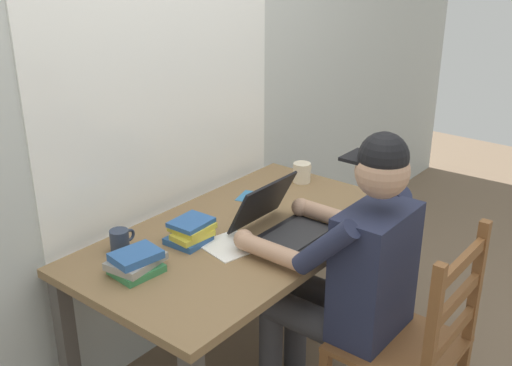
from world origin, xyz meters
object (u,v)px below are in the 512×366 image
object	(u,v)px
computer_mouse	(328,214)
book_stack_main	(191,232)
book_stack_side	(136,262)
landscape_photo_print	(249,196)
wooden_chair	(412,347)
coffee_mug_white	(302,172)
coffee_mug_dark	(120,240)
desk	(244,250)
laptop	(282,223)
seated_person	(349,269)

from	to	relation	value
computer_mouse	book_stack_main	xyz separation A→B (m)	(-0.53, 0.30, 0.03)
book_stack_side	landscape_photo_print	xyz separation A→B (m)	(0.78, 0.12, -0.04)
wooden_chair	coffee_mug_white	bearing A→B (deg)	58.33
computer_mouse	coffee_mug_white	bearing A→B (deg)	49.94
coffee_mug_white	coffee_mug_dark	bearing A→B (deg)	172.08
wooden_chair	coffee_mug_dark	size ratio (longest dim) A/B	8.36
desk	coffee_mug_white	distance (m)	0.62
laptop	book_stack_side	size ratio (longest dim) A/B	1.63
coffee_mug_white	seated_person	bearing A→B (deg)	-132.33
seated_person	desk	bearing A→B (deg)	96.86
desk	computer_mouse	xyz separation A→B (m)	(0.32, -0.20, 0.11)
coffee_mug_white	book_stack_main	size ratio (longest dim) A/B	0.69
desk	landscape_photo_print	xyz separation A→B (m)	(0.28, 0.21, 0.09)
laptop	computer_mouse	world-z (taller)	laptop
seated_person	coffee_mug_dark	bearing A→B (deg)	123.49
wooden_chair	book_stack_side	bearing A→B (deg)	123.52
laptop	landscape_photo_print	xyz separation A→B (m)	(0.21, 0.35, -0.05)
computer_mouse	landscape_photo_print	world-z (taller)	computer_mouse
coffee_mug_dark	book_stack_side	xyz separation A→B (m)	(-0.07, -0.17, -0.00)
coffee_mug_dark	book_stack_side	distance (m)	0.19
seated_person	coffee_mug_dark	world-z (taller)	seated_person
book_stack_side	computer_mouse	bearing A→B (deg)	-19.50
wooden_chair	book_stack_side	world-z (taller)	wooden_chair
laptop	coffee_mug_dark	world-z (taller)	laptop
coffee_mug_white	book_stack_side	distance (m)	1.09
laptop	coffee_mug_white	bearing A→B (deg)	26.77
coffee_mug_dark	book_stack_main	size ratio (longest dim) A/B	0.63
desk	laptop	world-z (taller)	laptop
seated_person	coffee_mug_white	world-z (taller)	seated_person
laptop	wooden_chair	bearing A→B (deg)	-91.89
seated_person	wooden_chair	size ratio (longest dim) A/B	1.33
book_stack_side	book_stack_main	bearing A→B (deg)	2.37
laptop	computer_mouse	size ratio (longest dim) A/B	3.36
wooden_chair	book_stack_main	distance (m)	0.94
coffee_mug_white	landscape_photo_print	distance (m)	0.32
wooden_chair	laptop	bearing A→B (deg)	88.11
coffee_mug_dark	desk	bearing A→B (deg)	-31.66
desk	coffee_mug_white	size ratio (longest dim) A/B	11.53
wooden_chair	coffee_mug_dark	xyz separation A→B (m)	(-0.48, 1.01, 0.30)
wooden_chair	laptop	world-z (taller)	wooden_chair
desk	coffee_mug_dark	xyz separation A→B (m)	(-0.43, 0.26, 0.13)
book_stack_main	computer_mouse	bearing A→B (deg)	-29.81
book_stack_main	landscape_photo_print	size ratio (longest dim) A/B	1.37
seated_person	laptop	bearing A→B (deg)	86.50
computer_mouse	book_stack_main	bearing A→B (deg)	150.19
coffee_mug_dark	landscape_photo_print	bearing A→B (deg)	-4.51
coffee_mug_white	desk	bearing A→B (deg)	-168.41
laptop	computer_mouse	distance (m)	0.25
desk	book_stack_side	bearing A→B (deg)	169.83
wooden_chair	book_stack_main	size ratio (longest dim) A/B	5.23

